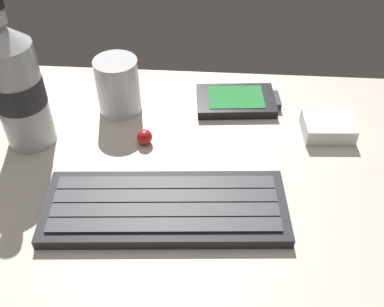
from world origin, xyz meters
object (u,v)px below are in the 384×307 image
(water_bottle, at_px, (17,86))
(charger_block, at_px, (328,127))
(keyboard, at_px, (166,207))
(juice_cup, at_px, (118,88))
(trackball_mouse, at_px, (145,137))
(handheld_device, at_px, (237,101))

(water_bottle, xyz_separation_m, charger_block, (0.42, 0.04, -0.08))
(keyboard, xyz_separation_m, juice_cup, (-0.09, 0.20, 0.03))
(water_bottle, bearing_deg, trackball_mouse, 1.16)
(charger_block, distance_m, trackball_mouse, 0.26)
(trackball_mouse, bearing_deg, keyboard, -70.59)
(juice_cup, relative_size, trackball_mouse, 3.86)
(keyboard, distance_m, charger_block, 0.27)
(handheld_device, bearing_deg, water_bottle, -160.36)
(charger_block, bearing_deg, handheld_device, 154.55)
(handheld_device, height_order, juice_cup, juice_cup)
(juice_cup, relative_size, charger_block, 1.21)
(juice_cup, bearing_deg, keyboard, -65.20)
(keyboard, height_order, charger_block, charger_block)
(keyboard, relative_size, juice_cup, 3.50)
(water_bottle, bearing_deg, charger_block, 5.69)
(juice_cup, relative_size, water_bottle, 0.41)
(keyboard, distance_m, juice_cup, 0.22)
(juice_cup, distance_m, trackball_mouse, 0.09)
(water_bottle, height_order, charger_block, water_bottle)
(handheld_device, relative_size, charger_block, 1.90)
(handheld_device, height_order, charger_block, charger_block)
(handheld_device, bearing_deg, juice_cup, -172.37)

